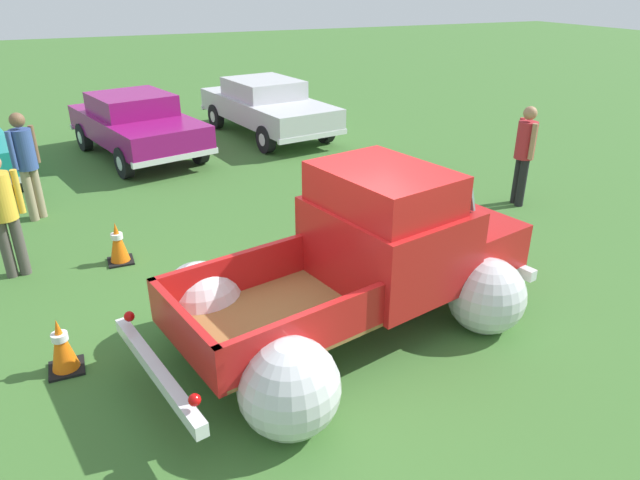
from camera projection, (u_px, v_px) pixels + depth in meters
name	position (u px, v px, depth m)	size (l,w,h in m)	color
ground_plane	(342.00, 332.00, 6.72)	(80.00, 80.00, 0.00)	#3D6B2D
vintage_pickup_truck	(369.00, 266.00, 6.61)	(4.92, 3.52, 1.96)	black
show_car_1	(136.00, 123.00, 13.00)	(2.86, 4.49, 1.43)	black
show_car_2	(267.00, 105.00, 14.80)	(2.61, 4.82, 1.43)	black
spectator_0	(525.00, 150.00, 10.08)	(0.41, 0.54, 1.81)	black
spectator_1	(26.00, 159.00, 9.44)	(0.48, 0.48, 1.85)	gray
spectator_2	(3.00, 208.00, 7.59)	(0.54, 0.37, 1.76)	#4C4742
lane_cone_0	(61.00, 345.00, 5.95)	(0.36, 0.36, 0.63)	black
lane_cone_1	(118.00, 243.00, 8.24)	(0.36, 0.36, 0.63)	black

